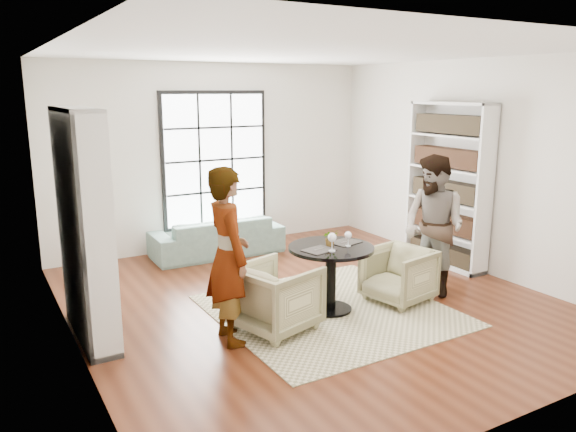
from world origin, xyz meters
TOP-DOWN VIEW (x-y plane):
  - ground at (0.00, 0.00)m, footprint 6.00×6.00m
  - room_shell at (0.00, 0.54)m, footprint 6.00×6.01m
  - rug at (0.03, -0.41)m, footprint 2.60×2.60m
  - pedestal_table at (0.03, -0.39)m, footprint 1.00×1.00m
  - sofa at (-0.22, 2.45)m, footprint 2.07×0.84m
  - armchair_left at (-0.78, -0.53)m, footprint 1.01×0.99m
  - armchair_right at (0.94, -0.54)m, footprint 0.86×0.85m
  - person_left at (-1.33, -0.53)m, footprint 0.49×0.70m
  - person_right at (1.49, -0.54)m, footprint 0.75×0.92m
  - placemat_left at (-0.18, -0.46)m, footprint 0.39×0.33m
  - placemat_right at (0.27, -0.34)m, footprint 0.39×0.33m
  - cutlery_left at (-0.18, -0.46)m, footprint 0.19×0.25m
  - cutlery_right at (0.27, -0.34)m, footprint 0.19×0.25m
  - wine_glass_left at (-0.08, -0.57)m, footprint 0.10×0.10m
  - wine_glass_right at (0.20, -0.49)m, footprint 0.08×0.08m
  - flower_centerpiece at (0.04, -0.36)m, footprint 0.21×0.20m

SIDE VIEW (x-z plane):
  - ground at x=0.00m, z-range 0.00..0.00m
  - rug at x=0.03m, z-range 0.00..0.01m
  - sofa at x=-0.22m, z-range 0.00..0.60m
  - armchair_right at x=0.94m, z-range 0.00..0.67m
  - armchair_left at x=-0.78m, z-range 0.00..0.74m
  - pedestal_table at x=0.03m, z-range 0.18..0.97m
  - placemat_left at x=-0.18m, z-range 0.79..0.80m
  - placemat_right at x=0.27m, z-range 0.79..0.80m
  - cutlery_left at x=-0.18m, z-range 0.80..0.81m
  - cutlery_right at x=0.27m, z-range 0.80..0.81m
  - flower_centerpiece at x=0.04m, z-range 0.79..0.99m
  - person_right at x=1.49m, z-range 0.00..1.79m
  - person_left at x=-1.33m, z-range 0.00..1.84m
  - wine_glass_right at x=0.20m, z-range 0.83..1.01m
  - wine_glass_left at x=-0.08m, z-range 0.84..1.06m
  - room_shell at x=0.00m, z-range -1.74..4.26m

